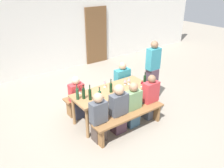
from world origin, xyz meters
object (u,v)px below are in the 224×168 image
wine_bottle_0 (90,94)px  standing_host (152,73)px  tasting_table (112,93)px  wine_glass_4 (80,88)px  wine_glass_1 (129,79)px  wine_bottle_3 (111,88)px  wine_glass_2 (105,82)px  wine_bottle_2 (145,80)px  seated_guest_far_0 (77,99)px  wine_bottle_1 (84,93)px  seated_guest_far_1 (122,83)px  seated_guest_near_3 (150,98)px  wine_glass_0 (125,81)px  wine_bottle_4 (100,96)px  bench_far (97,94)px  seated_guest_near_0 (99,118)px  wine_bottle_5 (77,94)px  bench_near (130,118)px  seated_guest_near_1 (119,110)px  seated_guest_near_2 (133,106)px  wine_glass_3 (142,82)px  wooden_door (96,36)px

wine_bottle_0 → standing_host: standing_host is taller
tasting_table → wine_glass_4: size_ratio=10.05×
wine_bottle_0 → wine_glass_1: (1.15, 0.12, -0.00)m
wine_bottle_3 → wine_bottle_0: bearing=-177.4°
wine_bottle_3 → wine_glass_2: wine_bottle_3 is taller
tasting_table → wine_glass_1: size_ratio=10.59×
wine_bottle_2 → wine_bottle_3: (-0.88, 0.15, -0.01)m
wine_glass_1 → seated_guest_far_0: 1.32m
wine_bottle_1 → tasting_table: bearing=-1.8°
seated_guest_far_1 → wine_glass_4: bearing=-80.6°
seated_guest_near_3 → wine_glass_0: bearing=29.4°
wine_bottle_4 → seated_guest_far_1: 1.47m
wine_bottle_1 → wine_glass_2: size_ratio=1.74×
bench_far → wine_bottle_3: bearing=-96.5°
seated_guest_near_0 → standing_host: size_ratio=0.66×
wine_bottle_5 → bench_near: bearing=-41.3°
bench_far → wine_bottle_0: wine_bottle_0 is taller
seated_guest_near_3 → wine_bottle_2: bearing=-12.3°
wine_glass_1 → wine_bottle_0: bearing=-174.2°
bench_far → wine_bottle_0: 1.13m
seated_guest_near_1 → wine_bottle_1: bearing=44.3°
seated_guest_near_2 → seated_guest_far_0: (-0.84, 1.03, -0.00)m
wine_bottle_1 → seated_guest_near_2: size_ratio=0.30×
bench_near → wine_glass_3: bearing=30.1°
tasting_table → seated_guest_far_0: (-0.65, 0.51, -0.16)m
tasting_table → wine_bottle_3: 0.23m
wine_glass_4 → seated_guest_near_0: seated_guest_near_0 is taller
seated_guest_near_3 → seated_guest_far_1: 1.03m
wine_glass_4 → wine_bottle_5: bearing=-129.1°
wine_glass_2 → seated_guest_near_2: 0.86m
wooden_door → wine_glass_1: size_ratio=11.90×
wine_bottle_0 → seated_guest_near_2: wine_bottle_0 is taller
wine_glass_1 → bench_far: bearing=128.5°
seated_guest_near_1 → seated_guest_far_0: bearing=23.5°
bench_near → seated_guest_far_0: bearing=118.8°
wine_bottle_2 → seated_guest_near_3: seated_guest_near_3 is taller
bench_far → seated_guest_near_1: size_ratio=1.56×
bench_near → seated_guest_near_2: (0.19, 0.15, 0.16)m
wine_bottle_2 → wine_bottle_4: size_ratio=1.03×
seated_guest_near_2 → wine_bottle_3: bearing=32.2°
wine_glass_0 → tasting_table: bearing=-174.1°
wine_bottle_2 → seated_guest_near_2: wine_bottle_2 is taller
wine_glass_4 → seated_guest_near_0: 0.87m
wooden_door → wine_bottle_3: size_ratio=6.54×
wine_glass_2 → seated_guest_near_3: 1.13m
wine_bottle_0 → wine_bottle_4: bearing=-48.6°
standing_host → wine_bottle_5: bearing=-0.3°
seated_guest_near_0 → seated_guest_far_1: seated_guest_far_1 is taller
wine_bottle_2 → seated_guest_near_1: seated_guest_near_1 is taller
wooden_door → wine_glass_2: 3.83m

